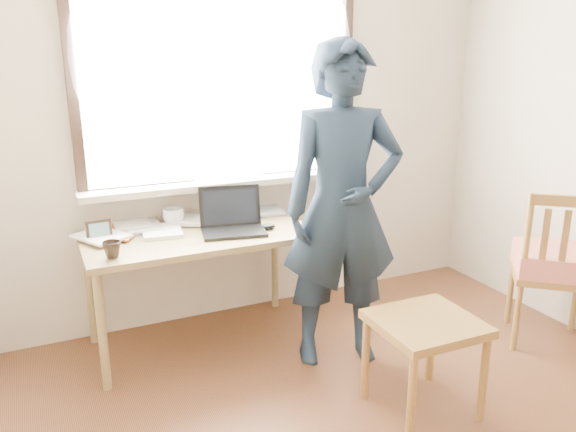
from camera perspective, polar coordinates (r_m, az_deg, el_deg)
name	(u,v)px	position (r m, az deg, el deg)	size (l,w,h in m)	color
room_shell	(429,80)	(2.10, 14.15, 13.28)	(3.52, 4.02, 2.61)	beige
desk	(199,245)	(3.36, -9.05, -2.94)	(1.32, 0.66, 0.71)	olive
laptop	(232,221)	(3.35, -5.71, -0.50)	(0.42, 0.36, 0.25)	black
mug_white	(173,217)	(3.52, -11.56, -0.08)	(0.13, 0.13, 0.10)	white
mug_dark	(112,250)	(3.04, -17.43, -3.29)	(0.10, 0.10, 0.09)	black
mouse	(268,227)	(3.37, -2.06, -1.09)	(0.09, 0.06, 0.03)	black
desk_clutter	(155,229)	(3.41, -13.37, -1.28)	(0.58, 0.50, 0.04)	#2B5C8D
book_a	(125,229)	(3.48, -16.24, -1.24)	(0.21, 0.28, 0.03)	white
book_b	(256,211)	(3.73, -3.22, 0.47)	(0.17, 0.24, 0.02)	white
picture_frame	(99,232)	(3.33, -18.64, -1.52)	(0.14, 0.02, 0.11)	black
work_chair	(425,334)	(2.86, 13.76, -11.54)	(0.49, 0.47, 0.49)	olive
side_chair	(554,264)	(3.73, 25.40, -4.40)	(0.62, 0.62, 0.98)	olive
person	(342,208)	(3.11, 5.56, 0.83)	(0.66, 0.43, 1.81)	#152130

